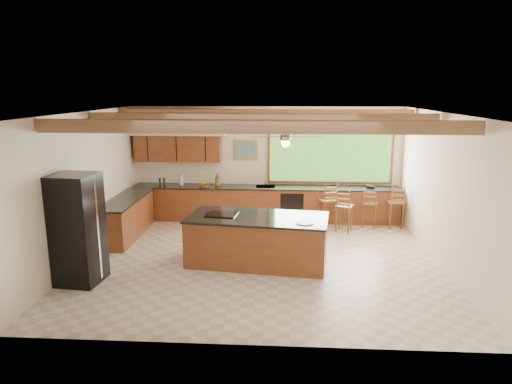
{
  "coord_description": "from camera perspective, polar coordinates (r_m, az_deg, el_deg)",
  "views": [
    {
      "loc": [
        0.46,
        -8.9,
        3.45
      ],
      "look_at": [
        -0.13,
        0.8,
        1.25
      ],
      "focal_mm": 32.0,
      "sensor_mm": 36.0,
      "label": 1
    }
  ],
  "objects": [
    {
      "name": "counter_run",
      "position": [
        11.87,
        -2.84,
        -1.81
      ],
      "size": [
        7.12,
        3.1,
        1.26
      ],
      "color": "brown",
      "rests_on": "ground"
    },
    {
      "name": "bar_stool_c",
      "position": [
        11.85,
        14.09,
        -1.5
      ],
      "size": [
        0.44,
        0.44,
        1.02
      ],
      "rotation": [
        0.0,
        0.0,
        -0.24
      ],
      "color": "brown",
      "rests_on": "ground"
    },
    {
      "name": "room_shell",
      "position": [
        9.65,
        -0.31,
        5.41
      ],
      "size": [
        7.27,
        6.54,
        3.02
      ],
      "color": "white",
      "rests_on": "ground"
    },
    {
      "name": "ground",
      "position": [
        9.55,
        0.47,
        -8.4
      ],
      "size": [
        7.2,
        7.2,
        0.0
      ],
      "primitive_type": "plane",
      "color": "beige",
      "rests_on": "ground"
    },
    {
      "name": "refrigerator",
      "position": [
        8.79,
        -21.52,
        -4.34
      ],
      "size": [
        0.85,
        0.83,
        2.0
      ],
      "rotation": [
        0.0,
        0.0,
        -0.1
      ],
      "color": "black",
      "rests_on": "ground"
    },
    {
      "name": "bar_stool_d",
      "position": [
        11.97,
        17.08,
        -1.33
      ],
      "size": [
        0.43,
        0.43,
        1.1
      ],
      "rotation": [
        0.0,
        0.0,
        0.1
      ],
      "color": "brown",
      "rests_on": "ground"
    },
    {
      "name": "island",
      "position": [
        9.23,
        0.19,
        -5.95
      ],
      "size": [
        2.91,
        1.64,
        0.99
      ],
      "rotation": [
        0.0,
        0.0,
        -0.13
      ],
      "color": "brown",
      "rests_on": "ground"
    },
    {
      "name": "bar_stool_b",
      "position": [
        11.32,
        11.04,
        -1.87
      ],
      "size": [
        0.5,
        0.5,
        1.07
      ],
      "rotation": [
        0.0,
        0.0,
        -0.36
      ],
      "color": "brown",
      "rests_on": "ground"
    },
    {
      "name": "bar_stool_a",
      "position": [
        11.68,
        8.98,
        -1.12
      ],
      "size": [
        0.52,
        0.52,
        1.14
      ],
      "rotation": [
        0.0,
        0.0,
        0.34
      ],
      "color": "brown",
      "rests_on": "ground"
    }
  ]
}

